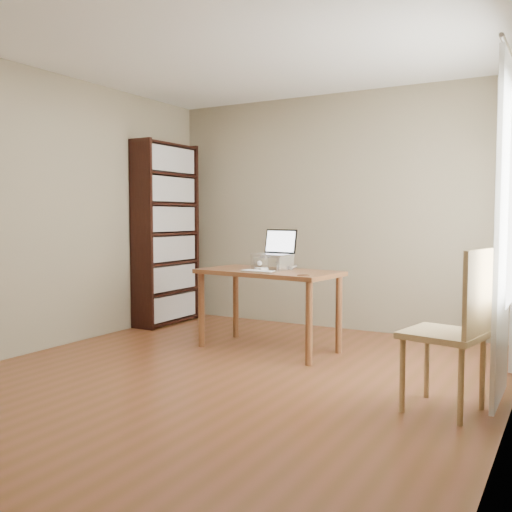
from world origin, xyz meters
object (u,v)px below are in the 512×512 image
at_px(keyboard, 258,271).
at_px(chair, 457,324).
at_px(bookshelf, 166,234).
at_px(desk, 268,282).
at_px(cat, 276,262).
at_px(laptop, 276,249).

bearing_deg(keyboard, chair, -19.48).
bearing_deg(bookshelf, keyboard, -26.02).
distance_m(desk, cat, 0.20).
distance_m(laptop, keyboard, 0.41).
xyz_separation_m(desk, keyboard, (0.02, -0.22, 0.12)).
distance_m(bookshelf, laptop, 1.74).
relative_size(laptop, cat, 0.77).
bearing_deg(chair, cat, 161.22).
relative_size(bookshelf, chair, 2.00).
bearing_deg(cat, chair, -12.73).
bearing_deg(chair, laptop, 160.72).
bearing_deg(desk, bookshelf, 166.53).
bearing_deg(laptop, keyboard, -81.16).
height_order(cat, chair, chair).
distance_m(keyboard, chair, 1.98).
bearing_deg(chair, bookshelf, 167.29).
height_order(desk, keyboard, keyboard).
distance_m(desk, chair, 2.08).
xyz_separation_m(laptop, cat, (0.02, -0.03, -0.13)).
distance_m(keyboard, cat, 0.34).
bearing_deg(keyboard, laptop, 94.27).
bearing_deg(bookshelf, desk, -19.86).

